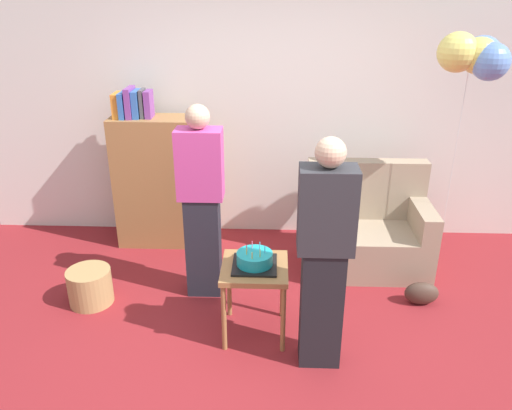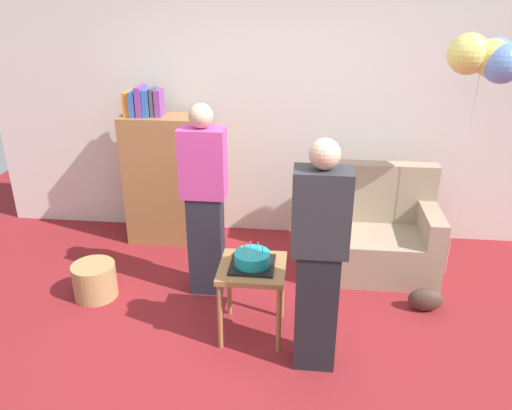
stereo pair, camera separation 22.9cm
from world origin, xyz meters
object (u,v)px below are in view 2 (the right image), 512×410
side_table (252,276)px  person_holding_cake (319,259)px  birthday_cake (252,260)px  balloon_bunch (488,58)px  couch (374,235)px  handbag (426,300)px  wicker_basket (95,280)px  person_blowing_candles (205,201)px  bookshelf (166,177)px

side_table → person_holding_cake: size_ratio=0.36×
birthday_cake → balloon_bunch: (1.71, 1.02, 1.29)m
couch → balloon_bunch: balloon_bunch is taller
handbag → wicker_basket: bearing=-178.3°
birthday_cake → wicker_basket: (-1.38, 0.34, -0.48)m
side_table → person_blowing_candles: size_ratio=0.36×
bookshelf → side_table: (1.03, -1.45, -0.19)m
side_table → birthday_cake: (0.00, -0.00, 0.14)m
side_table → person_holding_cake: (0.46, -0.29, 0.34)m
person_blowing_candles → handbag: (1.82, -0.12, -0.73)m
couch → person_blowing_candles: 1.61m
person_holding_cake → handbag: person_holding_cake is taller
couch → birthday_cake: couch is taller
handbag → balloon_bunch: size_ratio=0.13×
balloon_bunch → birthday_cake: bearing=-149.1°
balloon_bunch → handbag: bearing=-120.0°
bookshelf → balloon_bunch: balloon_bunch is taller
birthday_cake → person_holding_cake: size_ratio=0.20×
person_blowing_candles → handbag: bearing=-25.4°
person_holding_cake → side_table: bearing=-34.1°
side_table → wicker_basket: side_table is taller
wicker_basket → handbag: 2.75m
person_holding_cake → handbag: size_ratio=5.82×
birthday_cake → balloon_bunch: 2.38m
person_holding_cake → wicker_basket: person_holding_cake is taller
handbag → balloon_bunch: balloon_bunch is taller
bookshelf → wicker_basket: bookshelf is taller
side_table → handbag: size_ratio=2.07×
birthday_cake → person_holding_cake: 0.58m
wicker_basket → balloon_bunch: balloon_bunch is taller
bookshelf → birthday_cake: 1.78m
person_holding_cake → bookshelf: bearing=-51.3°
birthday_cake → person_holding_cake: bearing=-32.2°
side_table → balloon_bunch: 2.45m
birthday_cake → person_blowing_candles: size_ratio=0.20×
birthday_cake → bookshelf: bearing=125.4°
birthday_cake → person_blowing_candles: bearing=129.5°
side_table → balloon_bunch: bearing=30.9°
side_table → birthday_cake: bearing=-31.1°
bookshelf → balloon_bunch: 3.04m
wicker_basket → person_blowing_candles: bearing=12.5°
wicker_basket → balloon_bunch: size_ratio=0.17×
couch → handbag: couch is taller
birthday_cake → wicker_basket: size_ratio=0.89×
side_table → birthday_cake: 0.14m
wicker_basket → balloon_bunch: 3.63m
person_blowing_candles → balloon_bunch: bearing=-9.1°
birthday_cake → person_blowing_candles: 0.74m
bookshelf → side_table: size_ratio=2.72×
person_blowing_candles → couch: bearing=-1.6°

